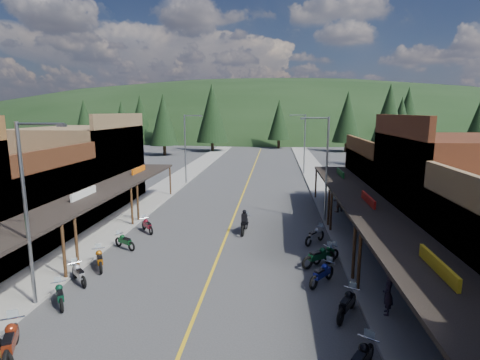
% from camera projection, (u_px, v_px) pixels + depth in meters
% --- Properties ---
extents(ground, '(220.00, 220.00, 0.00)m').
position_uv_depth(ground, '(217.00, 259.00, 21.59)').
color(ground, '#38383A').
rests_on(ground, ground).
extents(centerline, '(0.15, 90.00, 0.01)m').
position_uv_depth(centerline, '(245.00, 189.00, 41.17)').
color(centerline, gold).
rests_on(centerline, ground).
extents(sidewalk_west, '(3.40, 94.00, 0.15)m').
position_uv_depth(sidewalk_west, '(168.00, 186.00, 41.96)').
color(sidewalk_west, gray).
rests_on(sidewalk_west, ground).
extents(sidewalk_east, '(3.40, 94.00, 0.15)m').
position_uv_depth(sidewalk_east, '(325.00, 189.00, 40.35)').
color(sidewalk_east, gray).
rests_on(sidewalk_east, ground).
extents(shop_west_2, '(10.90, 9.00, 6.20)m').
position_uv_depth(shop_west_2, '(10.00, 204.00, 24.06)').
color(shop_west_2, '#3F2111').
rests_on(shop_west_2, ground).
extents(shop_west_3, '(10.90, 10.20, 8.20)m').
position_uv_depth(shop_west_3, '(83.00, 167.00, 33.28)').
color(shop_west_3, brown).
rests_on(shop_west_3, ground).
extents(shop_east_2, '(10.90, 9.00, 8.20)m').
position_uv_depth(shop_east_2, '(460.00, 198.00, 21.34)').
color(shop_east_2, '#562B19').
rests_on(shop_east_2, ground).
extents(shop_east_3, '(10.90, 10.20, 6.20)m').
position_uv_depth(shop_east_3, '(402.00, 183.00, 30.92)').
color(shop_east_3, '#4C2D16').
rests_on(shop_east_3, ground).
extents(streetlight_0, '(2.16, 0.18, 8.00)m').
position_uv_depth(streetlight_0, '(29.00, 207.00, 15.55)').
color(streetlight_0, gray).
rests_on(streetlight_0, ground).
extents(streetlight_1, '(2.16, 0.18, 8.00)m').
position_uv_depth(streetlight_1, '(186.00, 146.00, 42.96)').
color(streetlight_1, gray).
rests_on(streetlight_1, ground).
extents(streetlight_2, '(2.16, 0.18, 8.00)m').
position_uv_depth(streetlight_2, '(325.00, 165.00, 27.97)').
color(streetlight_2, gray).
rests_on(streetlight_2, ground).
extents(streetlight_3, '(2.16, 0.18, 8.00)m').
position_uv_depth(streetlight_3, '(304.00, 141.00, 49.51)').
color(streetlight_3, gray).
rests_on(streetlight_3, ground).
extents(ridge_hill, '(310.00, 140.00, 60.00)m').
position_uv_depth(ridge_hill, '(268.00, 132.00, 153.76)').
color(ridge_hill, black).
rests_on(ridge_hill, ground).
extents(pine_0, '(5.04, 5.04, 11.00)m').
position_uv_depth(pine_0, '(85.00, 120.00, 84.81)').
color(pine_0, black).
rests_on(pine_0, ground).
extents(pine_1, '(5.88, 5.88, 12.50)m').
position_uv_depth(pine_1, '(164.00, 116.00, 91.02)').
color(pine_1, black).
rests_on(pine_1, ground).
extents(pine_2, '(6.72, 6.72, 14.00)m').
position_uv_depth(pine_2, '(212.00, 113.00, 77.85)').
color(pine_2, black).
rests_on(pine_2, ground).
extents(pine_3, '(5.04, 5.04, 11.00)m').
position_uv_depth(pine_3, '(279.00, 120.00, 84.66)').
color(pine_3, black).
rests_on(pine_3, ground).
extents(pine_4, '(5.88, 5.88, 12.50)m').
position_uv_depth(pine_4, '(347.00, 117.00, 77.36)').
color(pine_4, black).
rests_on(pine_4, ground).
extents(pine_5, '(6.72, 6.72, 14.00)m').
position_uv_depth(pine_5, '(408.00, 113.00, 87.50)').
color(pine_5, black).
rests_on(pine_5, ground).
extents(pine_6, '(5.04, 5.04, 11.00)m').
position_uv_depth(pine_6, '(479.00, 120.00, 78.83)').
color(pine_6, black).
rests_on(pine_6, ground).
extents(pine_7, '(5.88, 5.88, 12.50)m').
position_uv_depth(pine_7, '(140.00, 116.00, 97.64)').
color(pine_7, black).
rests_on(pine_7, ground).
extents(pine_8, '(4.48, 4.48, 10.00)m').
position_uv_depth(pine_8, '(122.00, 126.00, 61.70)').
color(pine_8, black).
rests_on(pine_8, ground).
extents(pine_9, '(4.93, 4.93, 10.80)m').
position_uv_depth(pine_9, '(401.00, 123.00, 62.27)').
color(pine_9, black).
rests_on(pine_9, ground).
extents(pine_10, '(5.38, 5.38, 11.60)m').
position_uv_depth(pine_10, '(163.00, 120.00, 70.97)').
color(pine_10, black).
rests_on(pine_10, ground).
extents(pine_11, '(5.82, 5.82, 12.40)m').
position_uv_depth(pine_11, '(389.00, 119.00, 55.64)').
color(pine_11, black).
rests_on(pine_11, ground).
extents(bike_west_4, '(1.78, 2.44, 1.34)m').
position_uv_depth(bike_west_4, '(10.00, 340.00, 12.83)').
color(bike_west_4, maroon).
rests_on(bike_west_4, ground).
extents(bike_west_5, '(1.59, 1.88, 1.06)m').
position_uv_depth(bike_west_5, '(60.00, 294.00, 16.33)').
color(bike_west_5, '#0C3D28').
rests_on(bike_west_5, ground).
extents(bike_west_6, '(1.80, 1.77, 1.08)m').
position_uv_depth(bike_west_6, '(79.00, 273.00, 18.45)').
color(bike_west_6, '#A2A1A6').
rests_on(bike_west_6, ground).
extents(bike_west_7, '(1.61, 2.11, 1.17)m').
position_uv_depth(bike_west_7, '(100.00, 259.00, 20.13)').
color(bike_west_7, '#99510A').
rests_on(bike_west_7, ground).
extents(bike_west_8, '(1.90, 1.51, 1.06)m').
position_uv_depth(bike_west_8, '(125.00, 241.00, 23.05)').
color(bike_west_8, '#0C3D1B').
rests_on(bike_west_8, ground).
extents(bike_west_9, '(1.72, 1.89, 1.10)m').
position_uv_depth(bike_west_9, '(147.00, 225.00, 26.22)').
color(bike_west_9, maroon).
rests_on(bike_west_9, ground).
extents(bike_east_4, '(1.78, 2.23, 1.24)m').
position_uv_depth(bike_east_4, '(361.00, 359.00, 11.91)').
color(bike_east_4, black).
rests_on(bike_east_4, ground).
extents(bike_east_5, '(1.64, 2.23, 1.23)m').
position_uv_depth(bike_east_5, '(347.00, 303.00, 15.41)').
color(bike_east_5, black).
rests_on(bike_east_5, ground).
extents(bike_east_6, '(1.83, 2.11, 1.21)m').
position_uv_depth(bike_east_6, '(322.00, 273.00, 18.31)').
color(bike_east_6, navy).
rests_on(bike_east_6, ground).
extents(bike_east_7, '(2.25, 1.87, 1.27)m').
position_uv_depth(bike_east_7, '(319.00, 256.00, 20.41)').
color(bike_east_7, '#0B3A1F').
rests_on(bike_east_7, ground).
extents(bike_east_8, '(1.90, 1.68, 1.09)m').
position_uv_depth(bike_east_8, '(326.00, 253.00, 21.01)').
color(bike_east_8, '#0C401D').
rests_on(bike_east_8, ground).
extents(bike_east_9, '(1.81, 2.07, 1.19)m').
position_uv_depth(bike_east_9, '(315.00, 235.00, 23.99)').
color(bike_east_9, gray).
rests_on(bike_east_9, ground).
extents(rider_on_bike, '(0.93, 2.33, 1.73)m').
position_uv_depth(rider_on_bike, '(245.00, 223.00, 26.11)').
color(rider_on_bike, black).
rests_on(rider_on_bike, ground).
extents(pedestrian_east_a, '(0.56, 0.72, 1.75)m').
position_uv_depth(pedestrian_east_a, '(388.00, 294.00, 15.29)').
color(pedestrian_east_a, black).
rests_on(pedestrian_east_a, sidewalk_east).
extents(pedestrian_east_b, '(1.06, 0.96, 1.89)m').
position_uv_depth(pedestrian_east_b, '(338.00, 201.00, 30.96)').
color(pedestrian_east_b, brown).
rests_on(pedestrian_east_b, sidewalk_east).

